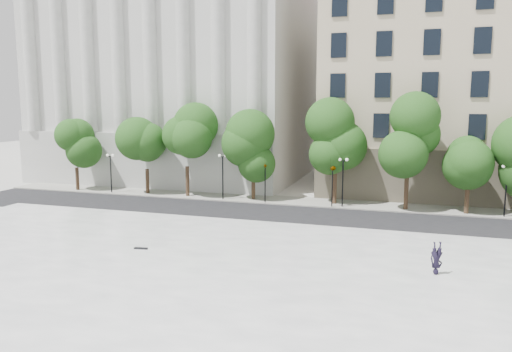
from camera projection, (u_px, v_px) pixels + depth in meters
The scene contains 12 objects.
ground at pixel (172, 295), 23.99m from camera, with size 160.00×160.00×0.00m, color beige.
plaza at pixel (198, 271), 26.79m from camera, with size 44.00×22.00×0.45m, color white.
street at pixel (272, 215), 40.98m from camera, with size 60.00×8.00×0.02m, color black.
far_sidewalk at pixel (289, 201), 46.64m from camera, with size 60.00×4.00×0.12m, color #A19F94.
building_west at pixel (187, 73), 63.53m from camera, with size 31.50×27.65×25.60m.
building_east at pixel (505, 84), 53.19m from camera, with size 36.00×26.15×23.00m.
traffic_light_west at pixel (265, 164), 45.05m from camera, with size 0.62×1.78×4.20m.
traffic_light_east at pixel (333, 165), 43.24m from camera, with size 1.17×1.91×4.27m.
person_lying at pixel (436, 270), 25.55m from camera, with size 0.62×0.41×1.70m, color black.
skateboard at pixel (141, 248), 29.98m from camera, with size 0.82×0.21×0.08m, color black.
street_trees at pixel (291, 147), 45.17m from camera, with size 46.65×5.03×8.14m.
lamp_posts at pixel (285, 172), 44.93m from camera, with size 37.13×0.28×4.41m.
Camera 1 is at (10.68, -20.64, 9.20)m, focal length 35.00 mm.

